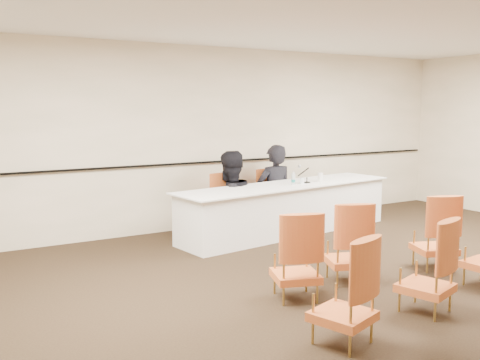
# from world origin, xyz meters

# --- Properties ---
(floor) EXTENTS (10.00, 10.00, 0.00)m
(floor) POSITION_xyz_m (0.00, 0.00, 0.00)
(floor) COLOR black
(floor) RESTS_ON ground
(ceiling) EXTENTS (10.00, 10.00, 0.00)m
(ceiling) POSITION_xyz_m (0.00, 0.00, 3.00)
(ceiling) COLOR white
(ceiling) RESTS_ON ground
(wall_back) EXTENTS (10.00, 0.04, 3.00)m
(wall_back) POSITION_xyz_m (0.00, 4.00, 1.50)
(wall_back) COLOR beige
(wall_back) RESTS_ON ground
(wall_rail) EXTENTS (9.80, 0.04, 0.03)m
(wall_rail) POSITION_xyz_m (0.00, 3.96, 1.10)
(wall_rail) COLOR black
(wall_rail) RESTS_ON wall_back
(panel_table) EXTENTS (4.01, 1.42, 0.79)m
(panel_table) POSITION_xyz_m (0.78, 2.94, 0.39)
(panel_table) COLOR white
(panel_table) RESTS_ON ground
(panelist_main) EXTENTS (0.69, 0.47, 1.82)m
(panelist_main) POSITION_xyz_m (0.94, 3.54, 0.47)
(panelist_main) COLOR black
(panelist_main) RESTS_ON ground
(panelist_main_chair) EXTENTS (0.56, 0.56, 0.95)m
(panelist_main_chair) POSITION_xyz_m (0.94, 3.54, 0.47)
(panelist_main_chair) COLOR #C94724
(panelist_main_chair) RESTS_ON ground
(panelist_second) EXTENTS (1.02, 0.86, 1.87)m
(panelist_second) POSITION_xyz_m (-0.02, 3.41, 0.39)
(panelist_second) COLOR black
(panelist_second) RESTS_ON ground
(panelist_second_chair) EXTENTS (0.56, 0.56, 0.95)m
(panelist_second_chair) POSITION_xyz_m (-0.02, 3.41, 0.47)
(panelist_second_chair) COLOR #C94724
(panelist_second_chair) RESTS_ON ground
(papers) EXTENTS (0.30, 0.23, 0.00)m
(papers) POSITION_xyz_m (1.13, 2.94, 0.79)
(papers) COLOR silver
(papers) RESTS_ON panel_table
(microphone) EXTENTS (0.16, 0.23, 0.29)m
(microphone) POSITION_xyz_m (1.13, 2.88, 0.93)
(microphone) COLOR black
(microphone) RESTS_ON panel_table
(water_bottle) EXTENTS (0.08, 0.08, 0.21)m
(water_bottle) POSITION_xyz_m (0.85, 2.87, 0.89)
(water_bottle) COLOR #188680
(water_bottle) RESTS_ON panel_table
(drinking_glass) EXTENTS (0.07, 0.07, 0.10)m
(drinking_glass) POSITION_xyz_m (1.01, 2.86, 0.84)
(drinking_glass) COLOR white
(drinking_glass) RESTS_ON panel_table
(coffee_cup) EXTENTS (0.10, 0.10, 0.14)m
(coffee_cup) POSITION_xyz_m (1.43, 2.92, 0.86)
(coffee_cup) COLOR white
(coffee_cup) RESTS_ON panel_table
(aud_chair_front_left) EXTENTS (0.64, 0.64, 0.95)m
(aud_chair_front_left) POSITION_xyz_m (-0.89, 0.44, 0.47)
(aud_chair_front_left) COLOR #C94724
(aud_chair_front_left) RESTS_ON ground
(aud_chair_front_mid) EXTENTS (0.65, 0.65, 0.95)m
(aud_chair_front_mid) POSITION_xyz_m (-0.04, 0.58, 0.47)
(aud_chair_front_mid) COLOR #C94724
(aud_chair_front_mid) RESTS_ON ground
(aud_chair_front_right) EXTENTS (0.65, 0.65, 0.95)m
(aud_chair_front_right) POSITION_xyz_m (1.26, 0.44, 0.47)
(aud_chair_front_right) COLOR #C94724
(aud_chair_front_right) RESTS_ON ground
(aud_chair_back_left) EXTENTS (0.63, 0.63, 0.95)m
(aud_chair_back_left) POSITION_xyz_m (-1.19, -0.64, 0.47)
(aud_chair_back_left) COLOR #C94724
(aud_chair_back_left) RESTS_ON ground
(aud_chair_back_mid) EXTENTS (0.62, 0.62, 0.95)m
(aud_chair_back_mid) POSITION_xyz_m (-0.00, -0.51, 0.47)
(aud_chair_back_mid) COLOR #C94724
(aud_chair_back_mid) RESTS_ON ground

